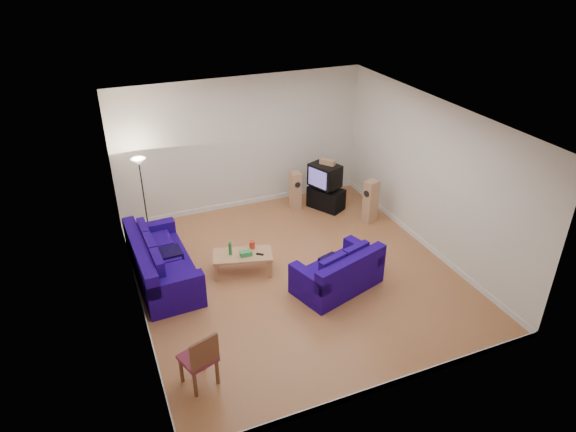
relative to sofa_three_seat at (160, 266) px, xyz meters
name	(u,v)px	position (x,y,z in m)	size (l,w,h in m)	color
room	(296,205)	(2.51, -0.78, 1.21)	(6.01, 6.51, 3.21)	brown
sofa_three_seat	(160,266)	(0.00, 0.00, 0.00)	(1.12, 2.40, 0.91)	#16025E
sofa_loveseat	(339,274)	(3.08, -1.54, -0.03)	(1.85, 1.37, 0.82)	#16025E
coffee_table	(243,256)	(1.56, -0.33, 0.03)	(1.27, 0.86, 0.42)	tan
bottle	(230,249)	(1.34, -0.26, 0.22)	(0.06, 0.06, 0.27)	#197233
tissue_box	(246,253)	(1.61, -0.41, 0.13)	(0.23, 0.13, 0.09)	green
red_canister	(252,245)	(1.81, -0.20, 0.16)	(0.11, 0.11, 0.15)	red
remote	(260,254)	(1.88, -0.48, 0.09)	(0.15, 0.05, 0.02)	black
tv_stand	(326,198)	(4.32, 1.54, -0.08)	(0.85, 0.47, 0.52)	black
av_receiver	(327,187)	(4.34, 1.53, 0.23)	(0.41, 0.33, 0.10)	black
television	(325,175)	(4.25, 1.53, 0.55)	(0.73, 0.84, 0.54)	black
centre_speaker	(328,162)	(4.32, 1.53, 0.88)	(0.36, 0.15, 0.13)	tan
speaker_left	(295,191)	(3.60, 1.79, 0.14)	(0.23, 0.30, 0.95)	tan
speaker_right	(370,201)	(4.96, 0.54, 0.18)	(0.36, 0.32, 1.03)	tan
floor_lamp	(140,172)	(0.06, 1.92, 1.17)	(0.31, 0.31, 1.82)	black
dining_chair	(200,358)	(0.09, -2.92, 0.21)	(0.59, 0.59, 0.98)	brown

